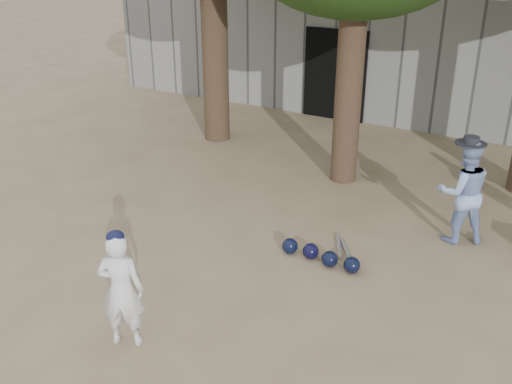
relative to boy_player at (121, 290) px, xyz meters
The scene contains 6 objects.
ground 1.65m from the boy_player, 104.41° to the left, with size 70.00×70.00×0.00m, color #937C5E.
boy_player is the anchor object (origin of this frame).
spectator_blue 5.05m from the boy_player, 58.81° to the left, with size 0.76×0.59×1.56m, color #92ACE2.
back_building 11.83m from the boy_player, 91.83° to the left, with size 16.00×5.24×3.00m.
helmet_row 2.96m from the boy_player, 66.94° to the left, with size 1.19×0.29×0.23m.
bat_pile 3.45m from the boy_player, 67.57° to the left, with size 0.59×0.77×0.06m.
Camera 1 is at (4.27, -5.16, 4.13)m, focal length 40.00 mm.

